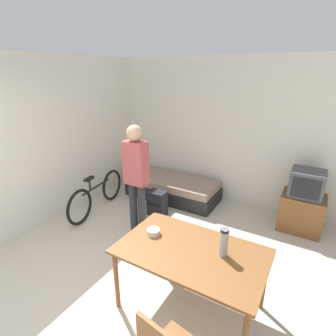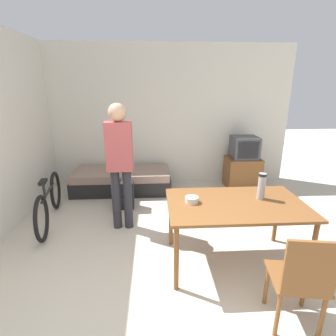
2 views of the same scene
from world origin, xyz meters
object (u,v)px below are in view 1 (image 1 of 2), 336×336
object	(u,v)px
thermos_flask	(224,241)
backpack	(157,203)
mate_bowl	(154,232)
daybed	(173,188)
tv	(303,203)
bicycle	(97,194)
person_standing	(136,173)
dining_table	(191,256)

from	to	relation	value
thermos_flask	backpack	world-z (taller)	thermos_flask
mate_bowl	backpack	world-z (taller)	mate_bowl
daybed	tv	size ratio (longest dim) A/B	1.80
daybed	bicycle	world-z (taller)	bicycle
mate_bowl	backpack	bearing A→B (deg)	121.80
person_standing	bicycle	bearing A→B (deg)	168.96
bicycle	backpack	size ratio (longest dim) A/B	3.45
dining_table	bicycle	xyz separation A→B (m)	(-2.40, 1.07, -0.35)
mate_bowl	thermos_flask	bearing A→B (deg)	3.78
thermos_flask	backpack	distance (m)	2.28
dining_table	person_standing	world-z (taller)	person_standing
person_standing	mate_bowl	bearing A→B (deg)	-44.13
daybed	tv	world-z (taller)	tv
daybed	dining_table	bearing A→B (deg)	-56.45
tv	thermos_flask	bearing A→B (deg)	-104.49
person_standing	thermos_flask	distance (m)	1.79
person_standing	backpack	xyz separation A→B (m)	(-0.05, 0.63, -0.79)
daybed	backpack	world-z (taller)	backpack
daybed	person_standing	world-z (taller)	person_standing
thermos_flask	mate_bowl	world-z (taller)	thermos_flask
dining_table	backpack	distance (m)	2.07
thermos_flask	backpack	size ratio (longest dim) A/B	0.65
mate_bowl	backpack	xyz separation A→B (m)	(-0.90, 1.44, -0.55)
dining_table	person_standing	distance (m)	1.61
thermos_flask	daybed	bearing A→B (deg)	129.65
backpack	tv	bearing A→B (deg)	19.75
daybed	person_standing	size ratio (longest dim) A/B	1.06
daybed	mate_bowl	world-z (taller)	mate_bowl
thermos_flask	dining_table	bearing A→B (deg)	-163.80
daybed	thermos_flask	world-z (taller)	thermos_flask
person_standing	tv	bearing A→B (deg)	33.16
daybed	backpack	bearing A→B (deg)	-81.92
daybed	person_standing	bearing A→B (deg)	-83.48
backpack	bicycle	bearing A→B (deg)	-158.17
tv	person_standing	bearing A→B (deg)	-146.84
bicycle	thermos_flask	xyz separation A→B (m)	(2.70, -0.98, 0.59)
daybed	dining_table	world-z (taller)	dining_table
thermos_flask	backpack	bearing A→B (deg)	140.12
bicycle	backpack	world-z (taller)	bicycle
bicycle	thermos_flask	size ratio (longest dim) A/B	5.33
tv	mate_bowl	bearing A→B (deg)	-120.80
daybed	thermos_flask	xyz separation A→B (m)	(1.77, -2.14, 0.70)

